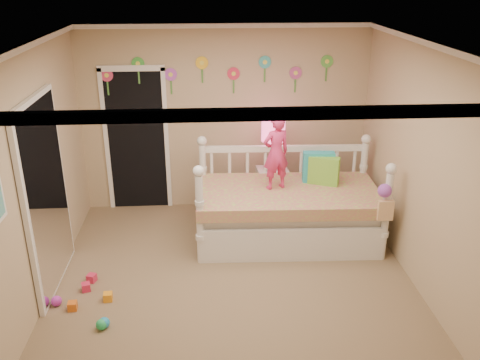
{
  "coord_description": "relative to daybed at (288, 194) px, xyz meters",
  "views": [
    {
      "loc": [
        -0.26,
        -4.75,
        3.25
      ],
      "look_at": [
        0.1,
        0.6,
        1.05
      ],
      "focal_mm": 38.47,
      "sensor_mm": 36.0,
      "label": 1
    }
  ],
  "objects": [
    {
      "name": "floor",
      "position": [
        -0.74,
        -1.12,
        -0.63
      ],
      "size": [
        4.0,
        4.5,
        0.01
      ],
      "primitive_type": "cube",
      "color": "#7F684C",
      "rests_on": "ground"
    },
    {
      "name": "ceiling",
      "position": [
        -0.74,
        -1.12,
        1.97
      ],
      "size": [
        4.0,
        4.5,
        0.01
      ],
      "primitive_type": "cube",
      "color": "white",
      "rests_on": "floor"
    },
    {
      "name": "back_wall",
      "position": [
        -0.74,
        1.13,
        0.67
      ],
      "size": [
        4.0,
        0.01,
        2.6
      ],
      "primitive_type": "cube",
      "color": "tan",
      "rests_on": "floor"
    },
    {
      "name": "left_wall",
      "position": [
        -2.74,
        -1.12,
        0.67
      ],
      "size": [
        0.01,
        4.5,
        2.6
      ],
      "primitive_type": "cube",
      "color": "tan",
      "rests_on": "floor"
    },
    {
      "name": "right_wall",
      "position": [
        1.26,
        -1.12,
        0.67
      ],
      "size": [
        0.01,
        4.5,
        2.6
      ],
      "primitive_type": "cube",
      "color": "tan",
      "rests_on": "floor"
    },
    {
      "name": "crown_molding",
      "position": [
        -0.74,
        -1.12,
        1.94
      ],
      "size": [
        4.0,
        4.5,
        0.06
      ],
      "primitive_type": null,
      "color": "white",
      "rests_on": "ceiling"
    },
    {
      "name": "daybed",
      "position": [
        0.0,
        0.0,
        0.0
      ],
      "size": [
        2.35,
        1.32,
        1.25
      ],
      "primitive_type": null,
      "rotation": [
        0.0,
        0.0,
        -0.03
      ],
      "color": "white",
      "rests_on": "floor"
    },
    {
      "name": "pillow_turquoise",
      "position": [
        0.42,
        0.23,
        0.27
      ],
      "size": [
        0.41,
        0.17,
        0.4
      ],
      "primitive_type": "cube",
      "rotation": [
        0.0,
        0.0,
        -0.08
      ],
      "color": "teal",
      "rests_on": "daybed"
    },
    {
      "name": "pillow_lime",
      "position": [
        0.47,
        0.14,
        0.25
      ],
      "size": [
        0.41,
        0.28,
        0.36
      ],
      "primitive_type": "cube",
      "rotation": [
        0.0,
        0.0,
        -0.4
      ],
      "color": "#7DCB3D",
      "rests_on": "daybed"
    },
    {
      "name": "child",
      "position": [
        -0.16,
        0.05,
        0.54
      ],
      "size": [
        0.4,
        0.32,
        0.94
      ],
      "primitive_type": "imported",
      "rotation": [
        0.0,
        0.0,
        3.46
      ],
      "color": "#ED3578",
      "rests_on": "daybed"
    },
    {
      "name": "nightstand",
      "position": [
        -0.11,
        0.72,
        -0.28
      ],
      "size": [
        0.44,
        0.35,
        0.7
      ],
      "primitive_type": "cube",
      "rotation": [
        0.0,
        0.0,
        0.07
      ],
      "color": "white",
      "rests_on": "floor"
    },
    {
      "name": "table_lamp",
      "position": [
        -0.11,
        0.72,
        0.54
      ],
      "size": [
        0.32,
        0.32,
        0.71
      ],
      "color": "#D21C78",
      "rests_on": "nightstand"
    },
    {
      "name": "closet_doorway",
      "position": [
        -1.99,
        1.12,
        0.41
      ],
      "size": [
        0.9,
        0.04,
        2.07
      ],
      "primitive_type": "cube",
      "color": "black",
      "rests_on": "back_wall"
    },
    {
      "name": "flower_decals",
      "position": [
        -0.83,
        1.12,
        1.31
      ],
      "size": [
        3.4,
        0.02,
        0.5
      ],
      "primitive_type": null,
      "color": "#B2668C",
      "rests_on": "back_wall"
    },
    {
      "name": "mirror_closet",
      "position": [
        -2.7,
        -0.82,
        0.42
      ],
      "size": [
        0.07,
        1.3,
        2.1
      ],
      "primitive_type": "cube",
      "color": "white",
      "rests_on": "left_wall"
    },
    {
      "name": "hanging_bag",
      "position": [
        1.01,
        -0.64,
        0.14
      ],
      "size": [
        0.2,
        0.16,
        0.36
      ],
      "primitive_type": null,
      "color": "beige",
      "rests_on": "daybed"
    },
    {
      "name": "toy_scatter",
      "position": [
        -2.32,
        -1.4,
        -0.57
      ],
      "size": [
        0.88,
        1.35,
        0.11
      ],
      "primitive_type": null,
      "rotation": [
        0.0,
        0.0,
        -0.06
      ],
      "color": "#996666",
      "rests_on": "floor"
    }
  ]
}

